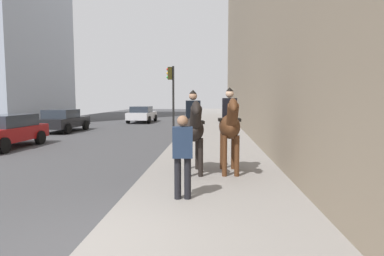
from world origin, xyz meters
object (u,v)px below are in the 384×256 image
at_px(car_near_lane, 63,120).
at_px(traffic_light_near_curb, 172,90).
at_px(car_mid_lane, 142,114).
at_px(car_far_lane, 6,131).
at_px(mounted_horse_near, 193,128).
at_px(mounted_horse_far, 230,125).
at_px(pedestrian_greeting, 183,151).

height_order(car_near_lane, traffic_light_near_curb, traffic_light_near_curb).
xyz_separation_m(car_mid_lane, traffic_light_near_curb, (-10.36, -3.94, 1.90)).
height_order(car_mid_lane, traffic_light_near_curb, traffic_light_near_curb).
distance_m(car_far_lane, traffic_light_near_curb, 8.44).
relative_size(mounted_horse_near, mounted_horse_far, 0.97).
bearing_deg(car_far_lane, car_mid_lane, 171.55).
bearing_deg(car_far_lane, pedestrian_greeting, 51.12).
height_order(mounted_horse_near, mounted_horse_far, mounted_horse_far).
distance_m(car_near_lane, car_mid_lane, 9.05).
distance_m(mounted_horse_near, car_near_lane, 14.74).
height_order(car_near_lane, car_mid_lane, same).
xyz_separation_m(mounted_horse_near, mounted_horse_far, (0.10, -0.98, 0.06)).
height_order(mounted_horse_far, traffic_light_near_curb, traffic_light_near_curb).
height_order(car_near_lane, car_far_lane, same).
distance_m(car_near_lane, car_far_lane, 6.85).
distance_m(mounted_horse_far, pedestrian_greeting, 2.63).
bearing_deg(mounted_horse_near, mounted_horse_far, 88.06).
distance_m(mounted_horse_far, car_near_lane, 15.29).
height_order(mounted_horse_far, car_mid_lane, mounted_horse_far).
relative_size(car_mid_lane, traffic_light_near_curb, 1.17).
bearing_deg(car_near_lane, pedestrian_greeting, -145.18).
height_order(mounted_horse_near, pedestrian_greeting, mounted_horse_near).
height_order(pedestrian_greeting, car_far_lane, pedestrian_greeting).
relative_size(pedestrian_greeting, car_mid_lane, 0.37).
height_order(pedestrian_greeting, car_mid_lane, pedestrian_greeting).
xyz_separation_m(pedestrian_greeting, car_near_lane, (13.90, 8.95, -0.35)).
bearing_deg(traffic_light_near_curb, mounted_horse_near, -169.64).
xyz_separation_m(mounted_horse_far, car_near_lane, (11.53, 10.02, -0.69)).
relative_size(car_near_lane, car_far_lane, 0.99).
bearing_deg(mounted_horse_far, traffic_light_near_curb, -166.16).
xyz_separation_m(mounted_horse_far, traffic_light_near_curb, (9.59, 2.75, 1.21)).
xyz_separation_m(mounted_horse_far, car_far_lane, (4.71, 9.38, -0.67)).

